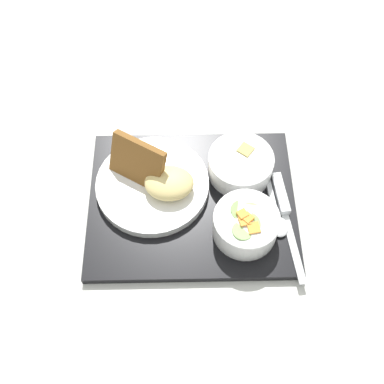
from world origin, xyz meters
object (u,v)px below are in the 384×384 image
at_px(bowl_soup, 241,164).
at_px(spoon, 275,213).
at_px(knife, 283,203).
at_px(plate_main, 153,182).
at_px(bowl_salad, 246,224).

xyz_separation_m(bowl_soup, spoon, (-0.07, 0.08, -0.02)).
bearing_deg(knife, plate_main, -106.90).
height_order(plate_main, knife, plate_main).
xyz_separation_m(plate_main, spoon, (-0.22, 0.03, -0.01)).
bearing_deg(bowl_soup, bowl_salad, 96.71).
distance_m(bowl_soup, spoon, 0.11).
relative_size(bowl_salad, knife, 0.55).
bearing_deg(bowl_soup, plate_main, 17.89).
bearing_deg(plate_main, knife, 176.74).
distance_m(bowl_salad, plate_main, 0.19).
xyz_separation_m(bowl_soup, plate_main, (0.16, 0.05, -0.01)).
bearing_deg(plate_main, bowl_soup, -162.11).
distance_m(plate_main, knife, 0.24).
bearing_deg(bowl_salad, spoon, -143.07).
bearing_deg(spoon, bowl_salad, -65.84).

